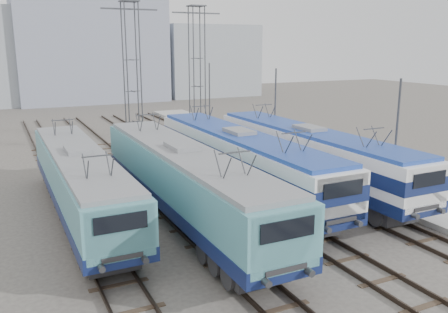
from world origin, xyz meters
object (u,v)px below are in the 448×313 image
(locomotive_far_right, at_px, (310,152))
(mast_mid, at_px, (275,116))
(mast_rear, at_px, (210,100))
(locomotive_far_left, at_px, (80,179))
(locomotive_center_right, at_px, (240,157))
(catenary_tower_west, at_px, (132,71))
(locomotive_center_left, at_px, (185,179))
(mast_front, at_px, (396,145))
(catenary_tower_east, at_px, (197,68))

(locomotive_far_right, height_order, mast_mid, mast_mid)
(locomotive_far_right, distance_m, mast_rear, 19.18)
(locomotive_far_left, relative_size, locomotive_center_right, 0.93)
(locomotive_far_right, xyz_separation_m, catenary_tower_west, (-6.75, 15.05, 4.34))
(locomotive_far_left, xyz_separation_m, mast_mid, (15.35, 6.47, 1.36))
(locomotive_far_left, bearing_deg, locomotive_center_left, -31.45)
(locomotive_far_left, xyz_separation_m, locomotive_center_left, (4.50, -2.75, 0.16))
(catenary_tower_west, bearing_deg, mast_mid, -42.93)
(locomotive_center_left, bearing_deg, locomotive_far_right, 13.55)
(locomotive_center_right, bearing_deg, locomotive_far_right, -6.73)
(locomotive_center_left, distance_m, mast_front, 11.26)
(locomotive_center_left, bearing_deg, locomotive_far_left, 148.55)
(locomotive_center_left, bearing_deg, catenary_tower_east, 65.52)
(locomotive_far_right, distance_m, mast_mid, 7.39)
(locomotive_far_left, height_order, locomotive_far_right, locomotive_far_right)
(locomotive_far_right, bearing_deg, mast_rear, 84.45)
(locomotive_center_left, relative_size, locomotive_far_right, 1.03)
(locomotive_far_left, height_order, mast_mid, mast_mid)
(mast_mid, bearing_deg, locomotive_center_left, -139.64)
(catenary_tower_east, relative_size, mast_front, 1.71)
(locomotive_far_left, height_order, locomotive_center_left, locomotive_center_left)
(locomotive_far_left, bearing_deg, catenary_tower_east, 51.18)
(locomotive_center_left, height_order, locomotive_center_right, locomotive_center_left)
(catenary_tower_east, height_order, mast_front, catenary_tower_east)
(locomotive_center_left, height_order, mast_rear, mast_rear)
(locomotive_center_left, xyz_separation_m, catenary_tower_west, (2.25, 17.22, 4.34))
(mast_rear, bearing_deg, locomotive_center_left, -117.08)
(locomotive_far_right, relative_size, catenary_tower_east, 1.50)
(catenary_tower_west, xyz_separation_m, mast_mid, (8.60, -8.00, -3.14))
(mast_front, distance_m, mast_mid, 12.00)
(mast_front, bearing_deg, catenary_tower_east, 95.45)
(mast_mid, bearing_deg, locomotive_far_right, -104.70)
(locomotive_far_left, relative_size, mast_rear, 2.45)
(locomotive_far_left, bearing_deg, mast_rear, 50.27)
(mast_front, bearing_deg, locomotive_far_right, 110.50)
(catenary_tower_west, bearing_deg, locomotive_far_left, -115.01)
(locomotive_far_left, distance_m, locomotive_center_left, 5.28)
(catenary_tower_east, bearing_deg, mast_rear, 43.60)
(mast_mid, xyz_separation_m, mast_rear, (0.00, 12.00, 0.00))
(mast_rear, bearing_deg, catenary_tower_east, -136.40)
(locomotive_center_right, relative_size, mast_rear, 2.62)
(locomotive_center_left, distance_m, catenary_tower_west, 17.90)
(locomotive_far_right, height_order, catenary_tower_east, catenary_tower_east)
(locomotive_far_right, bearing_deg, locomotive_center_left, -166.45)
(locomotive_center_left, xyz_separation_m, mast_mid, (10.85, 9.22, 1.20))
(mast_front, bearing_deg, locomotive_center_left, 165.64)
(catenary_tower_west, xyz_separation_m, mast_rear, (8.60, 4.00, -3.14))
(locomotive_center_left, relative_size, mast_front, 2.65)
(locomotive_far_left, xyz_separation_m, locomotive_far_right, (13.50, -0.58, 0.16))
(mast_rear, bearing_deg, locomotive_center_right, -108.92)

